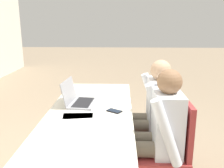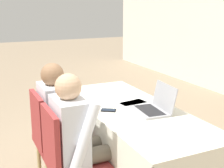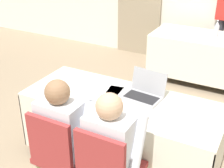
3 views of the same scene
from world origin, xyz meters
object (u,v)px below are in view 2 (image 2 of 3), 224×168
object	(u,v)px
person_checkered_shirt	(63,118)
chair_near_left	(52,136)
person_white_shirt	(80,136)
cell_phone	(109,110)
chair_near_right	(67,158)
laptop	(154,107)

from	to	relation	value
person_checkered_shirt	chair_near_left	bearing A→B (deg)	90.00
person_white_shirt	cell_phone	bearing A→B (deg)	-55.11
cell_phone	chair_near_right	bearing A→B (deg)	-28.46
laptop	person_white_shirt	xyz separation A→B (m)	(0.06, -0.72, -0.12)
cell_phone	chair_near_right	distance (m)	0.58
chair_near_left	person_checkered_shirt	distance (m)	0.19
laptop	cell_phone	world-z (taller)	laptop
cell_phone	person_white_shirt	bearing A→B (deg)	-22.04
cell_phone	person_checkered_shirt	world-z (taller)	person_checkered_shirt
laptop	chair_near_left	size ratio (longest dim) A/B	0.42
chair_near_right	person_checkered_shirt	distance (m)	0.49
chair_near_left	person_white_shirt	size ratio (longest dim) A/B	0.78
cell_phone	person_checkered_shirt	size ratio (longest dim) A/B	0.13
laptop	person_checkered_shirt	xyz separation A→B (m)	(-0.39, -0.72, -0.12)
chair_near_left	person_white_shirt	world-z (taller)	person_white_shirt
chair_near_right	person_white_shirt	xyz separation A→B (m)	(0.00, 0.10, 0.16)
laptop	chair_near_right	xyz separation A→B (m)	(0.06, -0.82, -0.28)
laptop	person_white_shirt	world-z (taller)	person_white_shirt
chair_near_left	person_checkered_shirt	world-z (taller)	person_checkered_shirt
laptop	cell_phone	distance (m)	0.40
laptop	chair_near_right	size ratio (longest dim) A/B	0.42
person_checkered_shirt	person_white_shirt	bearing A→B (deg)	-180.00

